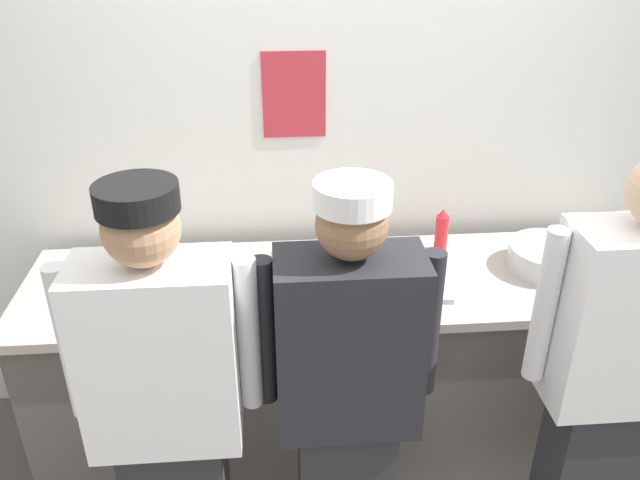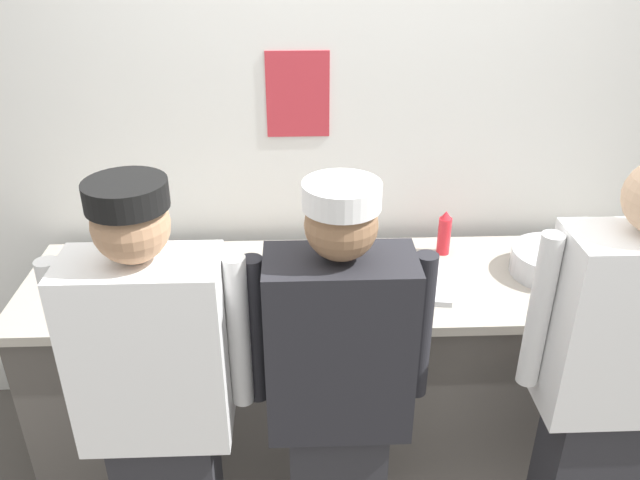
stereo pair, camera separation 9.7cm
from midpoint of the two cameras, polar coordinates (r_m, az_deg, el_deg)
name	(u,v)px [view 1 (the left image)]	position (r m, az deg, el deg)	size (l,w,h in m)	color
wall_back	(335,113)	(2.90, 0.37, 11.18)	(4.18, 0.11, 2.95)	silver
prep_counter	(344,365)	(2.94, 1.15, -11.04)	(2.67, 0.72, 0.91)	#56514C
chef_near_left	(168,411)	(2.16, -14.66, -14.46)	(0.60, 0.24, 1.66)	#2D2D33
chef_center	(347,397)	(2.16, 1.11, -13.77)	(0.59, 0.24, 1.63)	#2D2D33
chef_far_right	(615,379)	(2.39, 23.61, -11.22)	(0.61, 0.24, 1.68)	#2D2D33
plate_stack_front	(187,265)	(2.78, -12.66, -2.15)	(0.23, 0.23, 0.07)	white
mixing_bowl_steel	(550,258)	(2.88, 18.82, -1.50)	(0.35, 0.35, 0.11)	#B7BABF
sheet_tray	(392,279)	(2.67, 5.38, -3.46)	(0.46, 0.33, 0.02)	#B7BABF
squeeze_bottle_primary	(204,295)	(2.46, -11.34, -4.81)	(0.06, 0.06, 0.18)	orange
squeeze_bottle_secondary	(279,268)	(2.58, -4.78, -2.54)	(0.06, 0.06, 0.20)	orange
squeeze_bottle_spare	(442,231)	(2.89, 9.80, 0.80)	(0.06, 0.06, 0.21)	red
ramekin_green_sauce	(130,287)	(2.71, -17.52, -3.99)	(0.10, 0.10, 0.04)	white
ramekin_red_sauce	(248,271)	(2.71, -7.44, -2.80)	(0.10, 0.10, 0.04)	white
ramekin_yellow_sauce	(245,296)	(2.55, -7.74, -4.93)	(0.08, 0.08, 0.04)	white
chefs_knife	(291,265)	(2.78, -3.55, -2.20)	(0.27, 0.03, 0.02)	#B7BABF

